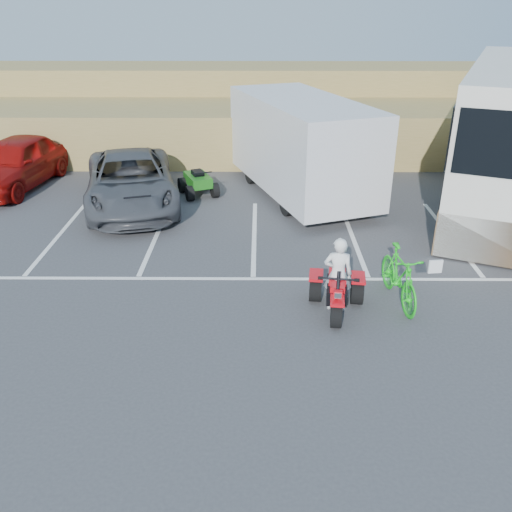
{
  "coord_description": "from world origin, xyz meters",
  "views": [
    {
      "loc": [
        0.15,
        -8.77,
        5.94
      ],
      "look_at": [
        0.07,
        1.55,
        1.0
      ],
      "focal_mm": 38.0,
      "sensor_mm": 36.0,
      "label": 1
    }
  ],
  "objects_px": {
    "rider": "(338,274)",
    "green_dirt_bike": "(399,276)",
    "rv_motorhome": "(512,142)",
    "quad_atv_blue": "(139,223)",
    "cargo_trailer": "(301,144)",
    "quad_atv_green": "(199,195)",
    "red_trike_atv": "(335,312)",
    "red_car": "(15,163)",
    "grey_pickup": "(131,181)"
  },
  "relations": [
    {
      "from": "quad_atv_blue",
      "to": "cargo_trailer",
      "type": "bearing_deg",
      "value": 11.92
    },
    {
      "from": "quad_atv_blue",
      "to": "quad_atv_green",
      "type": "distance_m",
      "value": 2.95
    },
    {
      "from": "grey_pickup",
      "to": "cargo_trailer",
      "type": "bearing_deg",
      "value": -1.87
    },
    {
      "from": "red_trike_atv",
      "to": "green_dirt_bike",
      "type": "bearing_deg",
      "value": 24.78
    },
    {
      "from": "green_dirt_bike",
      "to": "rider",
      "type": "bearing_deg",
      "value": -174.86
    },
    {
      "from": "cargo_trailer",
      "to": "red_car",
      "type": "bearing_deg",
      "value": 155.68
    },
    {
      "from": "grey_pickup",
      "to": "quad_atv_blue",
      "type": "distance_m",
      "value": 1.79
    },
    {
      "from": "quad_atv_green",
      "to": "rv_motorhome",
      "type": "bearing_deg",
      "value": -22.87
    },
    {
      "from": "red_trike_atv",
      "to": "rider",
      "type": "distance_m",
      "value": 0.82
    },
    {
      "from": "red_car",
      "to": "quad_atv_green",
      "type": "height_order",
      "value": "red_car"
    },
    {
      "from": "rider",
      "to": "rv_motorhome",
      "type": "distance_m",
      "value": 9.66
    },
    {
      "from": "red_trike_atv",
      "to": "red_car",
      "type": "distance_m",
      "value": 12.96
    },
    {
      "from": "green_dirt_bike",
      "to": "rv_motorhome",
      "type": "relative_size",
      "value": 0.17
    },
    {
      "from": "red_trike_atv",
      "to": "cargo_trailer",
      "type": "relative_size",
      "value": 0.22
    },
    {
      "from": "rider",
      "to": "green_dirt_bike",
      "type": "relative_size",
      "value": 0.79
    },
    {
      "from": "grey_pickup",
      "to": "red_car",
      "type": "relative_size",
      "value": 1.15
    },
    {
      "from": "cargo_trailer",
      "to": "quad_atv_green",
      "type": "bearing_deg",
      "value": 161.54
    },
    {
      "from": "rider",
      "to": "red_car",
      "type": "distance_m",
      "value": 12.85
    },
    {
      "from": "rider",
      "to": "red_car",
      "type": "height_order",
      "value": "red_car"
    },
    {
      "from": "cargo_trailer",
      "to": "red_trike_atv",
      "type": "bearing_deg",
      "value": -107.88
    },
    {
      "from": "quad_atv_blue",
      "to": "rider",
      "type": "bearing_deg",
      "value": -59.3
    },
    {
      "from": "red_trike_atv",
      "to": "grey_pickup",
      "type": "height_order",
      "value": "grey_pickup"
    },
    {
      "from": "grey_pickup",
      "to": "rv_motorhome",
      "type": "bearing_deg",
      "value": -9.15
    },
    {
      "from": "rider",
      "to": "rv_motorhome",
      "type": "bearing_deg",
      "value": -124.49
    },
    {
      "from": "red_trike_atv",
      "to": "green_dirt_bike",
      "type": "relative_size",
      "value": 0.77
    },
    {
      "from": "red_trike_atv",
      "to": "cargo_trailer",
      "type": "distance_m",
      "value": 7.7
    },
    {
      "from": "cargo_trailer",
      "to": "rv_motorhome",
      "type": "distance_m",
      "value": 6.65
    },
    {
      "from": "quad_atv_green",
      "to": "quad_atv_blue",
      "type": "bearing_deg",
      "value": -142.54
    },
    {
      "from": "red_trike_atv",
      "to": "red_car",
      "type": "height_order",
      "value": "red_car"
    },
    {
      "from": "cargo_trailer",
      "to": "grey_pickup",
      "type": "bearing_deg",
      "value": 171.89
    },
    {
      "from": "quad_atv_green",
      "to": "red_trike_atv",
      "type": "bearing_deg",
      "value": -86.36
    },
    {
      "from": "red_trike_atv",
      "to": "rider",
      "type": "bearing_deg",
      "value": 90.0
    },
    {
      "from": "cargo_trailer",
      "to": "quad_atv_green",
      "type": "distance_m",
      "value": 3.76
    },
    {
      "from": "rv_motorhome",
      "to": "quad_atv_green",
      "type": "bearing_deg",
      "value": -156.99
    },
    {
      "from": "green_dirt_bike",
      "to": "quad_atv_blue",
      "type": "height_order",
      "value": "green_dirt_bike"
    },
    {
      "from": "red_trike_atv",
      "to": "cargo_trailer",
      "type": "height_order",
      "value": "cargo_trailer"
    },
    {
      "from": "green_dirt_bike",
      "to": "rv_motorhome",
      "type": "xyz_separation_m",
      "value": [
        5.02,
        6.91,
        1.19
      ]
    },
    {
      "from": "red_car",
      "to": "cargo_trailer",
      "type": "distance_m",
      "value": 9.75
    },
    {
      "from": "rv_motorhome",
      "to": "cargo_trailer",
      "type": "bearing_deg",
      "value": -157.96
    },
    {
      "from": "grey_pickup",
      "to": "quad_atv_green",
      "type": "height_order",
      "value": "grey_pickup"
    },
    {
      "from": "grey_pickup",
      "to": "quad_atv_green",
      "type": "xyz_separation_m",
      "value": [
        1.96,
        1.03,
        -0.8
      ]
    },
    {
      "from": "red_car",
      "to": "cargo_trailer",
      "type": "xyz_separation_m",
      "value": [
        9.69,
        -0.75,
        0.83
      ]
    },
    {
      "from": "red_trike_atv",
      "to": "quad_atv_green",
      "type": "distance_m",
      "value": 8.26
    },
    {
      "from": "red_trike_atv",
      "to": "red_car",
      "type": "xyz_separation_m",
      "value": [
        -9.96,
        8.25,
        0.85
      ]
    },
    {
      "from": "green_dirt_bike",
      "to": "quad_atv_blue",
      "type": "relative_size",
      "value": 1.28
    },
    {
      "from": "rider",
      "to": "green_dirt_bike",
      "type": "distance_m",
      "value": 1.39
    },
    {
      "from": "rv_motorhome",
      "to": "quad_atv_blue",
      "type": "bearing_deg",
      "value": -144.4
    },
    {
      "from": "red_trike_atv",
      "to": "grey_pickup",
      "type": "distance_m",
      "value": 8.53
    },
    {
      "from": "red_trike_atv",
      "to": "green_dirt_bike",
      "type": "height_order",
      "value": "green_dirt_bike"
    },
    {
      "from": "red_trike_atv",
      "to": "rv_motorhome",
      "type": "xyz_separation_m",
      "value": [
        6.38,
        7.34,
        1.8
      ]
    }
  ]
}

